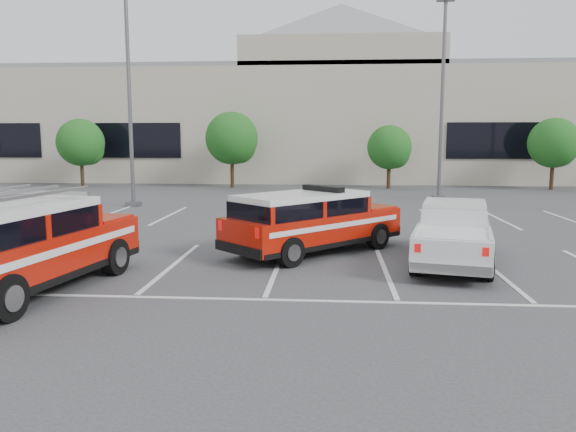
# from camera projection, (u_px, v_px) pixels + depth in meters

# --- Properties ---
(ground) EXTENTS (120.00, 120.00, 0.00)m
(ground) POSITION_uv_depth(u_px,v_px,m) (277.00, 267.00, 14.22)
(ground) COLOR #3A3A3D
(ground) RESTS_ON ground
(stall_markings) EXTENTS (23.00, 15.00, 0.01)m
(stall_markings) POSITION_uv_depth(u_px,v_px,m) (290.00, 236.00, 18.66)
(stall_markings) COLOR silver
(stall_markings) RESTS_ON ground
(convention_building) EXTENTS (60.00, 16.99, 13.20)m
(convention_building) POSITION_uv_depth(u_px,v_px,m) (317.00, 118.00, 44.99)
(convention_building) COLOR #BBB09E
(convention_building) RESTS_ON ground
(tree_left) EXTENTS (3.07, 3.07, 4.42)m
(tree_left) POSITION_uv_depth(u_px,v_px,m) (82.00, 144.00, 36.70)
(tree_left) COLOR #3F2B19
(tree_left) RESTS_ON ground
(tree_mid_left) EXTENTS (3.37, 3.37, 4.85)m
(tree_mid_left) POSITION_uv_depth(u_px,v_px,m) (233.00, 140.00, 35.92)
(tree_mid_left) COLOR #3F2B19
(tree_mid_left) RESTS_ON ground
(tree_mid_right) EXTENTS (2.77, 2.77, 3.99)m
(tree_mid_right) POSITION_uv_depth(u_px,v_px,m) (391.00, 149.00, 35.25)
(tree_mid_right) COLOR #3F2B19
(tree_mid_right) RESTS_ON ground
(tree_right) EXTENTS (3.07, 3.07, 4.42)m
(tree_right) POSITION_uv_depth(u_px,v_px,m) (555.00, 145.00, 34.46)
(tree_right) COLOR #3F2B19
(tree_right) RESTS_ON ground
(light_pole_left) EXTENTS (0.90, 0.60, 10.24)m
(light_pole_left) POSITION_uv_depth(u_px,v_px,m) (129.00, 95.00, 25.93)
(light_pole_left) COLOR #59595E
(light_pole_left) RESTS_ON ground
(light_pole_mid) EXTENTS (0.90, 0.60, 10.24)m
(light_pole_mid) POSITION_uv_depth(u_px,v_px,m) (442.00, 99.00, 28.76)
(light_pole_mid) COLOR #59595E
(light_pole_mid) RESTS_ON ground
(fire_chief_suv) EXTENTS (5.14, 5.22, 1.89)m
(fire_chief_suv) POSITION_uv_depth(u_px,v_px,m) (312.00, 226.00, 15.89)
(fire_chief_suv) COLOR #A91408
(fire_chief_suv) RESTS_ON ground
(white_pickup) EXTENTS (2.89, 5.42, 1.58)m
(white_pickup) POSITION_uv_depth(u_px,v_px,m) (453.00, 239.00, 14.68)
(white_pickup) COLOR silver
(white_pickup) RESTS_ON ground
(ladder_suv) EXTENTS (3.12, 5.86, 2.19)m
(ladder_suv) POSITION_uv_depth(u_px,v_px,m) (22.00, 252.00, 11.80)
(ladder_suv) COLOR #A91408
(ladder_suv) RESTS_ON ground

